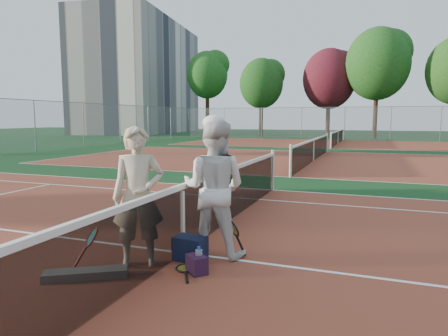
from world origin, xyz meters
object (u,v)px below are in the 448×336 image
object	(u,v)px
player_a	(138,197)
apartment_block	(142,78)
racket_black_held	(233,239)
water_bottle	(199,261)
sports_bag_navy	(190,248)
racket_spare	(185,268)
sports_bag_purple	(197,264)
player_b	(214,188)
net_main	(183,219)
racket_red	(92,248)

from	to	relation	value
player_a	apartment_block	bearing A→B (deg)	90.21
apartment_block	racket_black_held	xyz separation A→B (m)	(28.74, -43.92, -7.22)
racket_black_held	water_bottle	size ratio (longest dim) A/B	1.84
racket_black_held	sports_bag_navy	world-z (taller)	racket_black_held
racket_black_held	racket_spare	world-z (taller)	racket_black_held
apartment_block	sports_bag_purple	world-z (taller)	apartment_block
player_b	sports_bag_purple	bearing A→B (deg)	91.47
apartment_block	water_bottle	world-z (taller)	apartment_block
net_main	racket_red	distance (m)	1.28
net_main	player_a	distance (m)	0.80
player_a	player_b	distance (m)	1.06
apartment_block	racket_spare	distance (m)	53.31
apartment_block	sports_bag_purple	xyz separation A→B (m)	(28.49, -44.61, -7.39)
net_main	sports_bag_navy	bearing A→B (deg)	-44.74
player_a	water_bottle	world-z (taller)	player_a
racket_red	racket_spare	xyz separation A→B (m)	(1.18, 0.34, -0.25)
net_main	racket_red	world-z (taller)	net_main
apartment_block	net_main	bearing A→B (deg)	-57.53
racket_spare	player_a	bearing A→B (deg)	63.64
net_main	sports_bag_purple	distance (m)	0.88
sports_bag_navy	sports_bag_purple	distance (m)	0.48
player_a	racket_spare	xyz separation A→B (m)	(0.65, 0.04, -0.91)
apartment_block	player_b	xyz separation A→B (m)	(28.44, -43.89, -6.53)
player_a	racket_red	bearing A→B (deg)	178.49
racket_red	sports_bag_navy	bearing A→B (deg)	-20.14
racket_spare	sports_bag_navy	world-z (taller)	sports_bag_navy
net_main	player_b	distance (m)	0.65
player_a	sports_bag_purple	size ratio (longest dim) A/B	6.54
net_main	sports_bag_navy	size ratio (longest dim) A/B	25.99
net_main	racket_black_held	bearing A→B (deg)	6.02
sports_bag_navy	water_bottle	distance (m)	0.47
player_b	racket_black_held	bearing A→B (deg)	170.35
apartment_block	water_bottle	size ratio (longest dim) A/B	73.33
apartment_block	racket_red	size ratio (longest dim) A/B	42.22
player_a	sports_bag_purple	distance (m)	1.17
net_main	racket_spare	size ratio (longest dim) A/B	18.30
net_main	player_b	xyz separation A→B (m)	(0.44, 0.11, 0.46)
apartment_block	racket_red	xyz separation A→B (m)	(27.12, -44.89, -7.24)
player_b	water_bottle	xyz separation A→B (m)	(0.07, -0.70, -0.82)
player_a	racket_black_held	world-z (taller)	player_a
player_b	sports_bag_navy	distance (m)	0.89
player_b	water_bottle	distance (m)	1.08
racket_red	sports_bag_navy	world-z (taller)	racket_red
net_main	water_bottle	size ratio (longest dim) A/B	36.60
apartment_block	player_a	xyz separation A→B (m)	(27.65, -44.59, -6.58)
net_main	apartment_block	bearing A→B (deg)	122.47
player_a	racket_black_held	xyz separation A→B (m)	(1.09, 0.67, -0.65)
net_main	player_b	bearing A→B (deg)	14.48
net_main	water_bottle	world-z (taller)	net_main
racket_red	water_bottle	bearing A→B (deg)	-39.22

